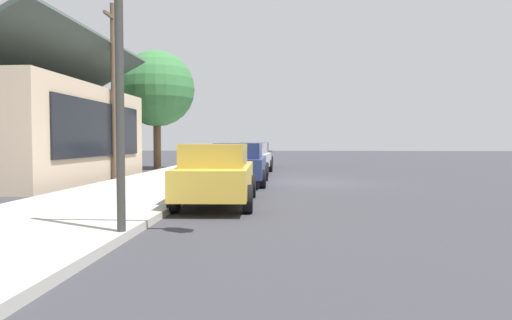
{
  "coord_description": "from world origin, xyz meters",
  "views": [
    {
      "loc": [
        -17.81,
        0.89,
        1.66
      ],
      "look_at": [
        0.07,
        2.06,
        0.9
      ],
      "focal_mm": 31.04,
      "sensor_mm": 36.0,
      "label": 1
    }
  ],
  "objects": [
    {
      "name": "ground_plane",
      "position": [
        0.0,
        0.0,
        0.0
      ],
      "size": [
        120.0,
        120.0,
        0.0
      ],
      "primitive_type": "plane",
      "color": "#38383D"
    },
    {
      "name": "sidewalk_curb",
      "position": [
        0.0,
        5.6,
        0.08
      ],
      "size": [
        60.0,
        4.2,
        0.16
      ],
      "primitive_type": "cube",
      "color": "#B2AFA8",
      "rests_on": "ground"
    },
    {
      "name": "car_mustard",
      "position": [
        -6.43,
        2.65,
        0.81
      ],
      "size": [
        4.67,
        2.08,
        1.59
      ],
      "rotation": [
        0.0,
        0.0,
        0.04
      ],
      "color": "gold",
      "rests_on": "ground"
    },
    {
      "name": "car_navy",
      "position": [
        -0.91,
        2.62,
        0.82
      ],
      "size": [
        4.77,
        2.14,
        1.59
      ],
      "rotation": [
        0.0,
        0.0,
        0.01
      ],
      "color": "navy",
      "rests_on": "ground"
    },
    {
      "name": "car_silver",
      "position": [
        4.52,
        2.64,
        0.82
      ],
      "size": [
        4.88,
        2.15,
        1.59
      ],
      "rotation": [
        0.0,
        0.0,
        -0.03
      ],
      "color": "silver",
      "rests_on": "ground"
    },
    {
      "name": "car_charcoal",
      "position": [
        10.35,
        2.77,
        0.82
      ],
      "size": [
        4.87,
        2.15,
        1.59
      ],
      "rotation": [
        0.0,
        0.0,
        -0.05
      ],
      "color": "#2D3035",
      "rests_on": "ground"
    },
    {
      "name": "storefront_building",
      "position": [
        -0.13,
        11.98,
        2.1
      ],
      "size": [
        10.68,
        7.55,
        5.96
      ],
      "color": "#CCB293",
      "rests_on": "ground"
    },
    {
      "name": "shade_tree",
      "position": [
        7.84,
        8.42,
        4.72
      ],
      "size": [
        4.42,
        4.42,
        6.96
      ],
      "color": "brown",
      "rests_on": "ground"
    },
    {
      "name": "traffic_light_main",
      "position": [
        -10.69,
        2.54,
        3.49
      ],
      "size": [
        0.37,
        2.79,
        5.2
      ],
      "color": "#383833",
      "rests_on": "ground"
    },
    {
      "name": "utility_pole_wooden",
      "position": [
        0.75,
        8.2,
        3.93
      ],
      "size": [
        1.8,
        0.24,
        7.5
      ],
      "color": "brown",
      "rests_on": "ground"
    },
    {
      "name": "fire_hydrant_red",
      "position": [
        4.23,
        4.2,
        0.5
      ],
      "size": [
        0.22,
        0.22,
        0.71
      ],
      "color": "red",
      "rests_on": "sidewalk_curb"
    }
  ]
}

